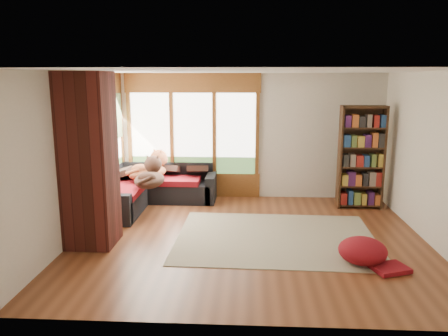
% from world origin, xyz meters
% --- Properties ---
extents(floor, '(5.50, 5.50, 0.00)m').
position_xyz_m(floor, '(0.00, 0.00, 0.00)').
color(floor, brown).
rests_on(floor, ground).
extents(ceiling, '(5.50, 5.50, 0.00)m').
position_xyz_m(ceiling, '(0.00, 0.00, 2.60)').
color(ceiling, white).
extents(wall_back, '(5.50, 0.04, 2.60)m').
position_xyz_m(wall_back, '(0.00, 2.50, 1.30)').
color(wall_back, silver).
rests_on(wall_back, ground).
extents(wall_front, '(5.50, 0.04, 2.60)m').
position_xyz_m(wall_front, '(0.00, -2.50, 1.30)').
color(wall_front, silver).
rests_on(wall_front, ground).
extents(wall_left, '(0.04, 5.00, 2.60)m').
position_xyz_m(wall_left, '(-2.75, 0.00, 1.30)').
color(wall_left, silver).
rests_on(wall_left, ground).
extents(wall_right, '(0.04, 5.00, 2.60)m').
position_xyz_m(wall_right, '(2.75, 0.00, 1.30)').
color(wall_right, silver).
rests_on(wall_right, ground).
extents(windows_back, '(2.82, 0.10, 1.90)m').
position_xyz_m(windows_back, '(-1.20, 2.47, 1.35)').
color(windows_back, brown).
rests_on(windows_back, wall_back).
extents(windows_left, '(0.10, 2.62, 1.90)m').
position_xyz_m(windows_left, '(-2.72, 1.20, 1.35)').
color(windows_left, brown).
rests_on(windows_left, wall_left).
extents(roller_blind, '(0.03, 0.72, 0.90)m').
position_xyz_m(roller_blind, '(-2.69, 2.03, 1.75)').
color(roller_blind, '#62794D').
rests_on(roller_blind, wall_left).
extents(brick_chimney, '(0.70, 0.70, 2.60)m').
position_xyz_m(brick_chimney, '(-2.40, -0.35, 1.30)').
color(brick_chimney, '#471914').
rests_on(brick_chimney, ground).
extents(sectional_sofa, '(2.20, 2.20, 0.80)m').
position_xyz_m(sectional_sofa, '(-1.95, 1.70, 0.30)').
color(sectional_sofa, black).
rests_on(sectional_sofa, ground).
extents(area_rug, '(3.18, 2.46, 0.01)m').
position_xyz_m(area_rug, '(0.41, 0.03, 0.01)').
color(area_rug, beige).
rests_on(area_rug, ground).
extents(bookshelf, '(0.85, 0.28, 1.99)m').
position_xyz_m(bookshelf, '(2.14, 1.82, 1.00)').
color(bookshelf, '#3A2213').
rests_on(bookshelf, ground).
extents(pouf, '(0.83, 0.83, 0.36)m').
position_xyz_m(pouf, '(1.55, -0.86, 0.19)').
color(pouf, maroon).
rests_on(pouf, area_rug).
extents(dog_tan, '(0.96, 1.03, 0.50)m').
position_xyz_m(dog_tan, '(-2.00, 1.90, 0.79)').
color(dog_tan, brown).
rests_on(dog_tan, sectional_sofa).
extents(dog_brindle, '(0.56, 0.90, 0.48)m').
position_xyz_m(dog_brindle, '(-1.86, 1.29, 0.78)').
color(dog_brindle, black).
rests_on(dog_brindle, sectional_sofa).
extents(throw_pillows, '(1.98, 1.68, 0.45)m').
position_xyz_m(throw_pillows, '(-1.86, 1.75, 0.77)').
color(throw_pillows, '#34221B').
rests_on(throw_pillows, sectional_sofa).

